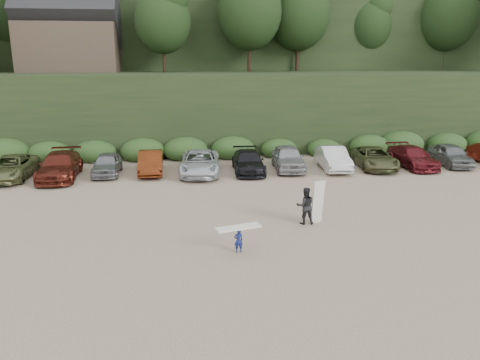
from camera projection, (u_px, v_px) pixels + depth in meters
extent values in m
plane|color=tan|center=(248.00, 226.00, 20.57)|extent=(120.00, 120.00, 0.00)
cube|color=black|center=(214.00, 107.00, 40.95)|extent=(80.00, 14.00, 6.00)
cube|color=black|center=(203.00, 51.00, 56.98)|extent=(90.00, 30.00, 16.00)
ellipsoid|color=black|center=(212.00, 10.00, 38.93)|extent=(66.00, 12.00, 10.00)
cube|color=#2B491E|center=(213.00, 150.00, 34.29)|extent=(46.20, 2.00, 1.20)
cube|color=brown|center=(72.00, 48.00, 40.21)|extent=(8.00, 6.00, 4.00)
imported|color=#60683C|center=(11.00, 168.00, 28.41)|extent=(2.33, 5.06, 1.40)
imported|color=#561D13|center=(60.00, 166.00, 28.52)|extent=(2.45, 5.48, 1.56)
imported|color=slate|center=(107.00, 164.00, 29.45)|extent=(1.66, 4.02, 1.36)
imported|color=#5E240E|center=(151.00, 162.00, 29.79)|extent=(1.63, 4.34, 1.41)
imported|color=silver|center=(200.00, 163.00, 29.61)|extent=(2.79, 5.44, 1.47)
imported|color=black|center=(248.00, 162.00, 30.10)|extent=(2.06, 4.75, 1.36)
imported|color=#9C9CA1|center=(288.00, 158.00, 30.75)|extent=(2.22, 4.79, 1.59)
imported|color=silver|center=(333.00, 158.00, 30.83)|extent=(1.89, 4.66, 1.50)
imported|color=brown|center=(374.00, 158.00, 31.26)|extent=(2.65, 5.07, 1.36)
imported|color=maroon|center=(412.00, 157.00, 31.50)|extent=(2.16, 4.86, 1.39)
imported|color=slate|center=(451.00, 155.00, 32.03)|extent=(2.10, 4.45, 1.47)
imported|color=navy|center=(238.00, 241.00, 17.65)|extent=(0.37, 0.27, 0.94)
cube|color=white|center=(238.00, 227.00, 17.51)|extent=(1.78, 0.92, 0.07)
imported|color=black|center=(305.00, 206.00, 20.63)|extent=(0.83, 0.65, 1.67)
cube|color=silver|center=(318.00, 202.00, 20.64)|extent=(0.61, 0.44, 1.97)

